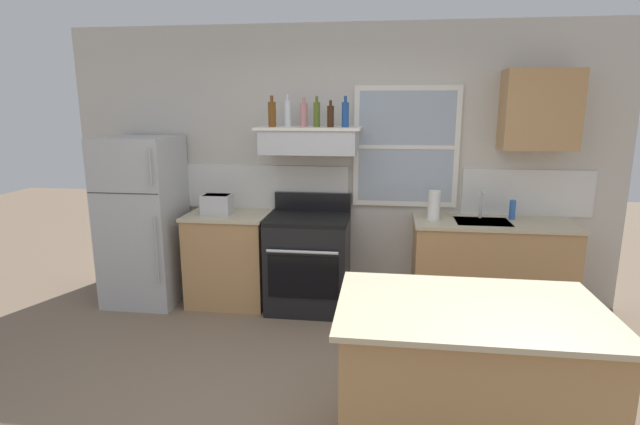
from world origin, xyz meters
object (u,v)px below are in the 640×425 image
at_px(bottle_rose_pink, 304,114).
at_px(bottle_amber_wine, 272,114).
at_px(stove_range, 309,261).
at_px(kitchen_island, 466,383).
at_px(bottle_clear_tall, 287,113).
at_px(bottle_brown_stout, 331,116).
at_px(bottle_olive_oil_square, 317,114).
at_px(paper_towel_roll, 434,205).
at_px(dish_soap_bottle, 512,210).
at_px(toaster, 217,204).
at_px(bottle_blue_liqueur, 345,114).
at_px(refrigerator, 144,221).

bearing_deg(bottle_rose_pink, bottle_amber_wine, -159.71).
xyz_separation_m(stove_range, kitchen_island, (1.18, -1.97, -0.01)).
relative_size(bottle_clear_tall, kitchen_island, 0.21).
xyz_separation_m(bottle_clear_tall, bottle_brown_stout, (0.41, -0.06, -0.02)).
xyz_separation_m(bottle_olive_oil_square, paper_towel_roll, (1.09, -0.04, -0.82)).
xyz_separation_m(bottle_amber_wine, paper_towel_roll, (1.50, -0.01, -0.82)).
xyz_separation_m(bottle_clear_tall, dish_soap_bottle, (2.09, 0.03, -0.87)).
xyz_separation_m(toaster, bottle_blue_liqueur, (1.23, 0.07, 0.85)).
xyz_separation_m(refrigerator, kitchen_island, (2.83, -1.94, -0.37)).
relative_size(stove_range, bottle_blue_liqueur, 3.91).
xyz_separation_m(toaster, bottle_rose_pink, (0.83, 0.15, 0.85)).
xyz_separation_m(bottle_rose_pink, bottle_blue_liqueur, (0.40, -0.08, 0.00)).
height_order(stove_range, bottle_rose_pink, bottle_rose_pink).
xyz_separation_m(stove_range, bottle_amber_wine, (-0.34, 0.04, 1.40)).
bearing_deg(kitchen_island, bottle_rose_pink, 120.36).
bearing_deg(bottle_rose_pink, bottle_brown_stout, -19.20).
bearing_deg(kitchen_island, toaster, 136.49).
height_order(bottle_rose_pink, paper_towel_roll, bottle_rose_pink).
bearing_deg(toaster, dish_soap_bottle, 2.89).
distance_m(stove_range, bottle_brown_stout, 1.40).
height_order(toaster, bottle_blue_liqueur, bottle_blue_liqueur).
distance_m(refrigerator, bottle_amber_wine, 1.67).
distance_m(bottle_blue_liqueur, dish_soap_bottle, 1.77).
bearing_deg(bottle_blue_liqueur, bottle_clear_tall, 175.47).
xyz_separation_m(bottle_rose_pink, bottle_brown_stout, (0.26, -0.09, -0.01)).
bearing_deg(bottle_clear_tall, toaster, -170.45).
distance_m(stove_range, bottle_amber_wine, 1.44).
height_order(bottle_amber_wine, dish_soap_bottle, bottle_amber_wine).
bearing_deg(bottle_blue_liqueur, bottle_rose_pink, 168.94).
bearing_deg(dish_soap_bottle, bottle_amber_wine, -177.55).
relative_size(stove_range, bottle_clear_tall, 3.68).
bearing_deg(bottle_amber_wine, bottle_brown_stout, 1.33).
height_order(bottle_olive_oil_square, bottle_brown_stout, bottle_olive_oil_square).
bearing_deg(kitchen_island, bottle_brown_stout, 115.77).
relative_size(bottle_clear_tall, paper_towel_roll, 1.10).
bearing_deg(refrigerator, bottle_olive_oil_square, 3.48).
bearing_deg(bottle_brown_stout, dish_soap_bottle, 2.81).
distance_m(toaster, bottle_amber_wine, 1.02).
relative_size(bottle_brown_stout, bottle_blue_liqueur, 0.86).
bearing_deg(stove_range, bottle_rose_pink, 112.57).
distance_m(bottle_brown_stout, kitchen_island, 2.64).
relative_size(bottle_olive_oil_square, paper_towel_roll, 1.03).
bearing_deg(paper_towel_roll, bottle_brown_stout, 178.95).
height_order(bottle_brown_stout, paper_towel_roll, bottle_brown_stout).
height_order(paper_towel_roll, kitchen_island, paper_towel_roll).
distance_m(bottle_amber_wine, bottle_olive_oil_square, 0.41).
height_order(refrigerator, toaster, refrigerator).
relative_size(refrigerator, toaster, 5.55).
height_order(bottle_amber_wine, paper_towel_roll, bottle_amber_wine).
xyz_separation_m(bottle_clear_tall, bottle_olive_oil_square, (0.28, -0.03, -0.01)).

